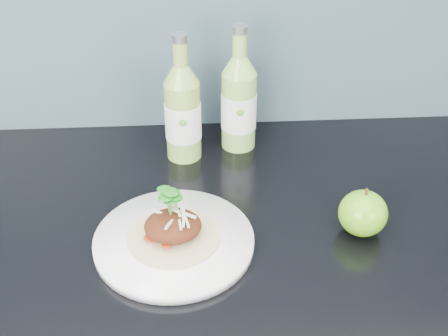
{
  "coord_description": "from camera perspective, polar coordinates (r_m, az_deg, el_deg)",
  "views": [
    {
      "loc": [
        -0.05,
        0.9,
        1.54
      ],
      "look_at": [
        0.0,
        1.68,
        1.0
      ],
      "focal_mm": 50.0,
      "sensor_mm": 36.0,
      "label": 1
    }
  ],
  "objects": [
    {
      "name": "cider_bottle_right",
      "position": [
        1.14,
        1.37,
        6.0
      ],
      "size": [
        0.08,
        0.08,
        0.24
      ],
      "rotation": [
        0.0,
        0.0,
        -0.3
      ],
      "color": "#85BC4E",
      "rests_on": "kitchen_counter"
    },
    {
      "name": "pork_taco",
      "position": [
        0.93,
        -4.7,
        -5.1
      ],
      "size": [
        0.14,
        0.14,
        0.1
      ],
      "color": "tan",
      "rests_on": "dinner_plate"
    },
    {
      "name": "cider_bottle_left",
      "position": [
        1.11,
        -3.79,
        5.1
      ],
      "size": [
        0.07,
        0.07,
        0.24
      ],
      "rotation": [
        0.0,
        0.0,
        -0.04
      ],
      "color": "#87AE48",
      "rests_on": "kitchen_counter"
    },
    {
      "name": "green_apple",
      "position": [
        0.99,
        12.59,
        -4.06
      ],
      "size": [
        0.09,
        0.09,
        0.08
      ],
      "rotation": [
        0.0,
        0.0,
        -0.26
      ],
      "color": "#439510",
      "rests_on": "kitchen_counter"
    },
    {
      "name": "dinner_plate",
      "position": [
        0.96,
        -4.6,
        -6.75
      ],
      "size": [
        0.27,
        0.27,
        0.02
      ],
      "color": "white",
      "rests_on": "kitchen_counter"
    }
  ]
}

